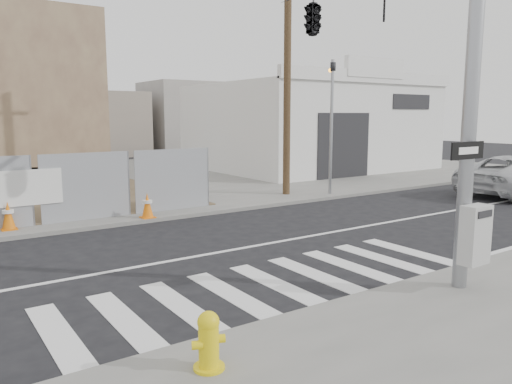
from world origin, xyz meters
TOP-DOWN VIEW (x-y plane):
  - ground at (0.00, 0.00)m, footprint 100.00×100.00m
  - sidewalk_far at (0.00, 14.00)m, footprint 50.00×20.00m
  - signal_pole at (2.49, -2.05)m, footprint 0.96×5.87m
  - far_signal_pole at (8.00, 4.60)m, footprint 0.16×0.20m
  - concrete_wall_right at (-0.50, 14.08)m, footprint 5.50×1.30m
  - auto_shop at (14.00, 12.97)m, footprint 12.00×10.20m
  - utility_pole_right at (6.50, 5.50)m, footprint 1.60×0.28m
  - fire_hydrant at (-2.74, -4.85)m, footprint 0.51×0.51m
  - traffic_cone_c at (-3.57, 4.86)m, footprint 0.41×0.41m
  - traffic_cone_d at (0.17, 4.22)m, footprint 0.40×0.40m

SIDE VIEW (x-z plane):
  - ground at x=0.00m, z-range 0.00..0.00m
  - sidewalk_far at x=0.00m, z-range 0.00..0.12m
  - fire_hydrant at x=-2.74m, z-range 0.12..0.86m
  - traffic_cone_d at x=0.17m, z-range 0.11..0.88m
  - traffic_cone_c at x=-3.57m, z-range 0.11..0.89m
  - auto_shop at x=14.00m, z-range -0.44..5.51m
  - concrete_wall_right at x=-0.50m, z-range -0.62..7.38m
  - far_signal_pole at x=8.00m, z-range 0.68..6.28m
  - signal_pole at x=2.49m, z-range 1.28..8.28m
  - utility_pole_right at x=6.50m, z-range 0.20..10.20m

